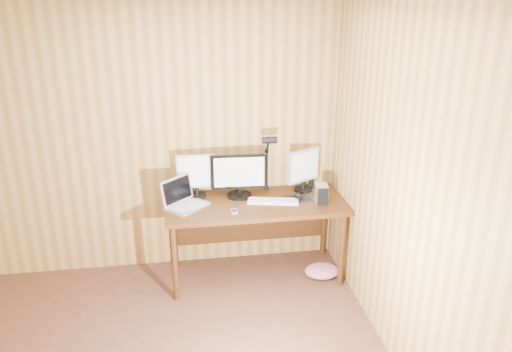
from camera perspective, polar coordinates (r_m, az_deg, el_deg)
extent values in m
plane|color=silver|center=(2.45, -16.89, 18.74)|extent=(4.00, 4.00, 0.00)
plane|color=#AD7F3E|center=(4.63, -12.31, 3.85)|extent=(4.00, 0.00, 4.00)
plane|color=#AD7F3E|center=(3.11, 19.90, -5.32)|extent=(0.00, 4.00, 4.00)
cube|color=#40220D|center=(4.49, -0.10, -3.24)|extent=(1.60, 0.70, 0.04)
cube|color=#40220D|center=(4.89, -0.67, -4.70)|extent=(1.48, 0.02, 0.51)
cylinder|color=#40220D|center=(4.36, -9.29, -9.85)|extent=(0.05, 0.05, 0.71)
cylinder|color=#40220D|center=(4.87, -9.32, -6.42)|extent=(0.05, 0.05, 0.71)
cylinder|color=#40220D|center=(4.57, 9.78, -8.38)|extent=(0.05, 0.05, 0.71)
cylinder|color=#40220D|center=(5.06, 7.74, -5.27)|extent=(0.05, 0.05, 0.71)
cylinder|color=black|center=(4.61, -1.91, -2.23)|extent=(0.23, 0.23, 0.02)
cylinder|color=black|center=(4.59, -1.92, -1.73)|extent=(0.03, 0.03, 0.07)
cube|color=black|center=(4.52, -1.95, 0.53)|extent=(0.52, 0.06, 0.32)
cube|color=silver|center=(4.50, -1.93, 0.44)|extent=(0.45, 0.03, 0.27)
cylinder|color=black|center=(4.63, -6.73, -2.23)|extent=(0.17, 0.17, 0.02)
cylinder|color=black|center=(4.61, -6.75, -1.69)|extent=(0.03, 0.03, 0.07)
cube|color=silver|center=(4.54, -6.85, 0.55)|extent=(0.36, 0.05, 0.31)
cube|color=silver|center=(4.53, -6.86, 0.47)|extent=(0.31, 0.02, 0.27)
cylinder|color=black|center=(4.76, 5.35, -1.55)|extent=(0.17, 0.17, 0.02)
cylinder|color=black|center=(4.74, 5.37, -1.01)|extent=(0.03, 0.03, 0.08)
cube|color=silver|center=(4.67, 5.45, 1.18)|extent=(0.33, 0.19, 0.31)
cube|color=silver|center=(4.66, 5.61, 1.12)|extent=(0.28, 0.15, 0.27)
cube|color=silver|center=(4.42, -7.86, -3.45)|extent=(0.42, 0.42, 0.02)
cube|color=silver|center=(4.45, -9.05, -1.57)|extent=(0.29, 0.28, 0.23)
cube|color=black|center=(4.45, -9.05, -1.57)|extent=(0.25, 0.24, 0.19)
cube|color=#B2B2B7|center=(4.41, -7.86, -3.33)|extent=(0.32, 0.31, 0.00)
cube|color=silver|center=(4.48, 1.96, -2.90)|extent=(0.47, 0.23, 0.02)
cube|color=white|center=(4.48, 1.96, -2.77)|extent=(0.44, 0.20, 0.00)
cube|color=black|center=(4.57, 4.83, -2.59)|extent=(0.25, 0.22, 0.00)
ellipsoid|color=black|center=(4.56, 4.84, -2.33)|extent=(0.09, 0.13, 0.04)
cube|color=silver|center=(4.49, 7.49, -2.01)|extent=(0.12, 0.16, 0.17)
cube|color=black|center=(4.42, 7.66, -2.38)|extent=(0.10, 0.02, 0.16)
cube|color=silver|center=(4.29, -2.49, -4.05)|extent=(0.05, 0.10, 0.01)
cube|color=black|center=(4.29, -2.49, -3.97)|extent=(0.04, 0.06, 0.00)
cylinder|color=black|center=(4.82, 6.28, -0.72)|extent=(0.05, 0.05, 0.11)
cube|color=black|center=(4.79, 1.21, -1.55)|extent=(0.05, 0.05, 0.05)
cylinder|color=black|center=(4.72, 1.22, 0.69)|extent=(0.03, 0.03, 0.38)
sphere|color=black|center=(4.66, 1.24, 2.88)|extent=(0.04, 0.04, 0.04)
cylinder|color=black|center=(4.58, 1.38, 3.52)|extent=(0.02, 0.13, 0.16)
cylinder|color=black|center=(4.49, 1.56, 4.12)|extent=(0.14, 0.06, 0.06)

